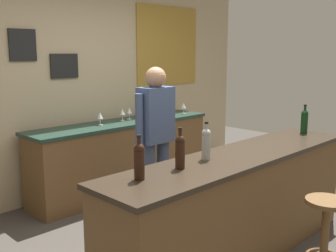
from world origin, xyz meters
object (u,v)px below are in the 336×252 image
object	(u,v)px
bartender	(156,135)
wine_bottle_c	(206,143)
wine_bottle_a	(139,160)
wine_glass_b	(122,112)
wine_bottle_d	(304,121)
wine_bottle_b	(180,150)
wine_glass_a	(100,116)
wine_glass_c	(129,111)
wine_glass_d	(162,109)
wine_glass_e	(184,106)
bar_stool	(325,227)

from	to	relation	value
bartender	wine_bottle_c	bearing A→B (deg)	-109.79
wine_bottle_a	wine_glass_b	bearing A→B (deg)	53.99
wine_bottle_a	wine_bottle_d	xyz separation A→B (m)	(2.25, -0.04, 0.00)
wine_bottle_b	wine_bottle_d	bearing A→B (deg)	-0.82
wine_bottle_b	wine_glass_b	xyz separation A→B (m)	(1.08, 2.03, -0.05)
wine_glass_a	wine_glass_c	xyz separation A→B (m)	(0.53, 0.09, 0.00)
wine_glass_d	wine_glass_e	world-z (taller)	same
wine_glass_a	wine_glass_b	bearing A→B (deg)	8.13
wine_bottle_d	wine_glass_c	xyz separation A→B (m)	(-0.65, 2.09, -0.05)
bartender	wine_bottle_c	world-z (taller)	bartender
wine_bottle_a	wine_bottle_b	distance (m)	0.38
bartender	wine_glass_a	size ratio (longest dim) A/B	10.45
wine_glass_c	wine_glass_d	bearing A→B (deg)	-21.09
wine_bottle_c	wine_glass_d	world-z (taller)	wine_bottle_c
wine_bottle_c	wine_glass_e	xyz separation A→B (m)	(1.74, 1.86, -0.05)
bar_stool	wine_glass_e	distance (m)	3.02
bartender	wine_bottle_a	xyz separation A→B (m)	(-1.05, -0.96, 0.12)
bartender	wine_glass_d	size ratio (longest dim) A/B	10.45
wine_bottle_a	wine_glass_c	size ratio (longest dim) A/B	1.97
wine_bottle_a	wine_glass_c	distance (m)	2.60
wine_bottle_a	wine_bottle_c	size ratio (longest dim) A/B	1.00
wine_bottle_b	wine_glass_a	size ratio (longest dim) A/B	1.97
bar_stool	wine_glass_d	distance (m)	2.87
wine_bottle_c	wine_glass_d	distance (m)	2.29
wine_glass_a	wine_glass_d	size ratio (longest dim) A/B	1.00
wine_bottle_d	bartender	bearing A→B (deg)	140.39
bartender	wine_bottle_b	size ratio (longest dim) A/B	5.29
wine_glass_e	wine_bottle_c	bearing A→B (deg)	-133.10
bar_stool	wine_glass_b	xyz separation A→B (m)	(0.31, 2.81, 0.55)
wine_bottle_a	wine_glass_a	distance (m)	2.24
bartender	wine_glass_b	bearing A→B (deg)	68.65
bar_stool	wine_glass_c	world-z (taller)	wine_glass_c
wine_bottle_d	wine_glass_d	world-z (taller)	wine_bottle_d
wine_bottle_b	wine_glass_a	xyz separation A→B (m)	(0.70, 1.97, -0.05)
wine_glass_b	wine_glass_c	size ratio (longest dim) A/B	1.00
wine_bottle_a	wine_glass_e	distance (m)	3.09
bartender	wine_bottle_c	distance (m)	1.01
wine_bottle_c	wine_glass_c	bearing A→B (deg)	66.26
wine_bottle_b	wine_glass_e	size ratio (longest dim) A/B	1.97
bartender	wine_bottle_d	bearing A→B (deg)	-39.61
wine_bottle_d	wine_glass_a	distance (m)	2.32
wine_bottle_b	bar_stool	bearing A→B (deg)	-45.31
wine_bottle_c	wine_glass_b	world-z (taller)	wine_bottle_c
wine_glass_d	bar_stool	bearing A→B (deg)	-108.05
wine_bottle_b	wine_glass_d	xyz separation A→B (m)	(1.65, 1.90, -0.05)
wine_bottle_d	wine_glass_c	size ratio (longest dim) A/B	1.97
wine_glass_c	bar_stool	bearing A→B (deg)	-98.95
wine_glass_b	wine_glass_e	distance (m)	1.00
wine_glass_a	wine_glass_c	distance (m)	0.53
bar_stool	wine_bottle_a	xyz separation A→B (m)	(-1.16, 0.80, 0.60)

